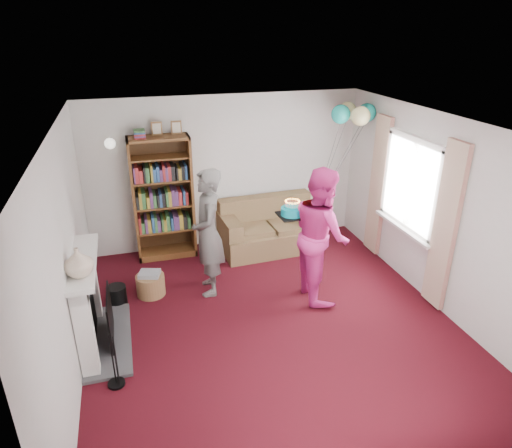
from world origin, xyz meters
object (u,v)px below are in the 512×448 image
object	(u,v)px
sofa	(268,230)
person_striped	(208,233)
person_magenta	(321,234)
birthday_cake	(292,211)
bookcase	(163,199)

from	to	relation	value
sofa	person_striped	distance (m)	1.71
person_magenta	person_striped	bearing A→B (deg)	73.58
birthday_cake	sofa	bearing A→B (deg)	85.92
person_striped	birthday_cake	distance (m)	1.17
bookcase	sofa	distance (m)	1.81
sofa	birthday_cake	distance (m)	1.59
bookcase	person_magenta	distance (m)	2.63
sofa	person_striped	bearing A→B (deg)	-141.23
person_striped	person_magenta	bearing A→B (deg)	76.03
sofa	person_magenta	bearing A→B (deg)	-84.81
bookcase	person_striped	bearing A→B (deg)	-70.09
person_striped	person_magenta	distance (m)	1.52
person_magenta	birthday_cake	bearing A→B (deg)	55.14
person_magenta	sofa	bearing A→B (deg)	11.46
bookcase	person_striped	distance (m)	1.39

